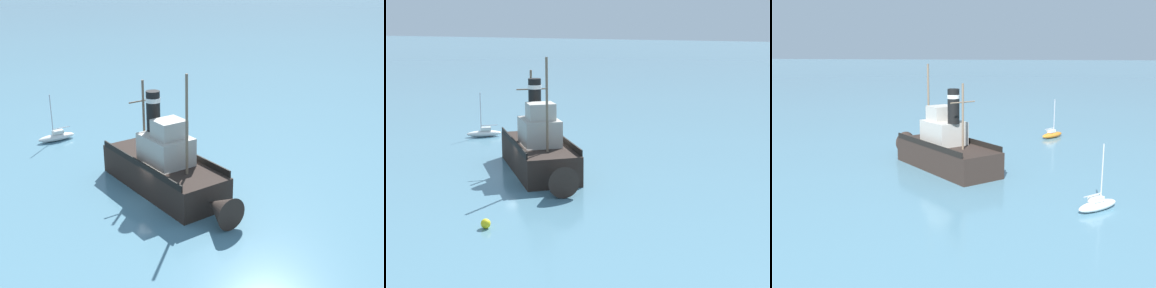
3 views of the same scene
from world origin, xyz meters
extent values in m
plane|color=teal|center=(0.00, 0.00, 0.00)|extent=(600.00, 600.00, 0.00)
cube|color=#2D231E|center=(-1.87, 0.38, 1.20)|extent=(11.93, 11.22, 2.40)
cone|color=#2D231E|center=(3.55, 5.12, 1.20)|extent=(3.36, 3.35, 2.35)
cube|color=#B2ADA3|center=(-1.49, 0.71, 3.50)|extent=(4.99, 4.89, 2.20)
cube|color=#B2ADA3|center=(-1.12, 1.04, 5.30)|extent=(2.95, 2.97, 1.40)
cylinder|color=black|center=(-2.77, -0.41, 6.20)|extent=(1.10, 1.10, 3.20)
cylinder|color=silver|center=(-2.77, -0.41, 7.10)|extent=(1.16, 1.16, 0.35)
cylinder|color=#75604C|center=(0.61, 2.55, 6.15)|extent=(0.20, 0.20, 7.50)
cylinder|color=#75604C|center=(-3.90, -1.40, 5.40)|extent=(0.20, 0.20, 6.00)
cylinder|color=#75604C|center=(-3.90, -1.40, 6.72)|extent=(1.80, 2.03, 0.12)
cube|color=black|center=(-3.29, 2.00, 2.65)|extent=(8.65, 7.60, 0.50)
cube|color=black|center=(-0.45, -1.25, 2.65)|extent=(8.65, 7.60, 0.50)
ellipsoid|color=orange|center=(14.93, -10.82, 0.35)|extent=(3.59, 3.32, 0.70)
cube|color=silver|center=(14.78, -10.69, 0.88)|extent=(1.25, 1.20, 0.36)
cylinder|color=#B7B7BC|center=(15.16, -11.02, 2.80)|extent=(0.10, 0.10, 4.20)
cylinder|color=#B7B7BC|center=(14.48, -10.43, 1.25)|extent=(1.41, 1.24, 0.08)
ellipsoid|color=white|center=(-12.32, -12.19, 0.35)|extent=(3.30, 3.61, 0.70)
cube|color=silver|center=(-12.45, -12.04, 0.88)|extent=(1.20, 1.25, 0.36)
cylinder|color=#B7B7BC|center=(-12.12, -12.42, 2.80)|extent=(0.10, 0.10, 4.20)
cylinder|color=#B7B7BC|center=(-12.71, -11.74, 1.25)|extent=(1.23, 1.42, 0.08)
sphere|color=yellow|center=(11.99, 4.17, 0.31)|extent=(0.62, 0.62, 0.62)
camera|label=1|loc=(33.16, 5.65, 16.68)|focal=45.00mm
camera|label=2|loc=(41.07, 23.99, 12.85)|focal=55.00mm
camera|label=3|loc=(-46.40, -6.15, 11.94)|focal=45.00mm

